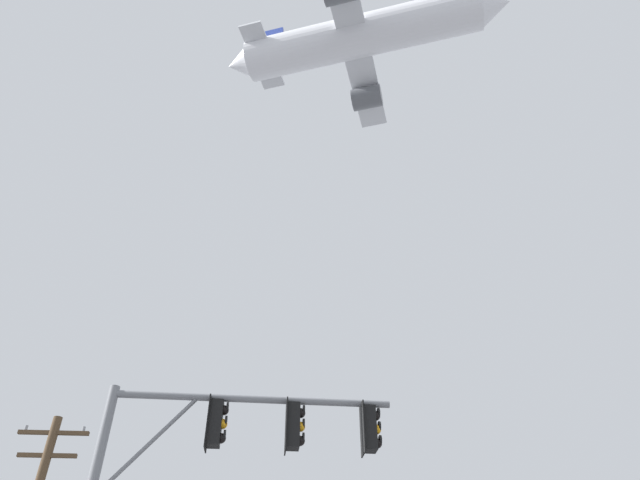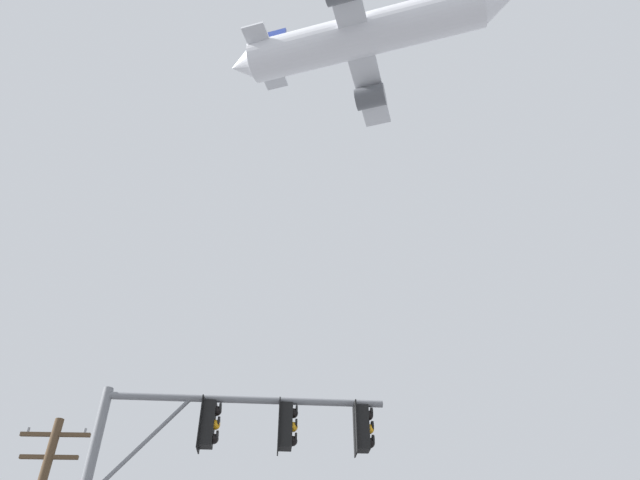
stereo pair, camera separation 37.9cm
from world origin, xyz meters
The scene contains 2 objects.
signal_pole_near centered at (-2.39, 7.66, 4.78)m, with size 5.75×0.57×6.18m.
airplane centered at (4.65, 25.89, 48.15)m, with size 26.43×20.42×7.34m.
Camera 1 is at (-1.20, -3.44, 1.74)m, focal length 31.12 mm.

